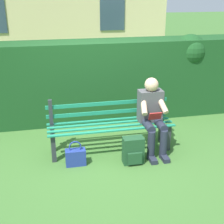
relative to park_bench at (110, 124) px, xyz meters
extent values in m
plane|color=#3D6B2D|center=(0.00, 0.06, -0.44)|extent=(60.00, 60.00, 0.00)
cube|color=#2D3338|center=(-0.92, 0.23, -0.22)|extent=(0.07, 0.07, 0.45)
cube|color=#2D3338|center=(0.92, 0.23, -0.22)|extent=(0.07, 0.07, 0.45)
cube|color=#2D3338|center=(-0.92, -0.11, -0.22)|extent=(0.07, 0.07, 0.45)
cube|color=#2D3338|center=(0.92, -0.11, -0.22)|extent=(0.07, 0.07, 0.45)
cube|color=#1E8460|center=(0.00, -0.16, 0.01)|extent=(2.01, 0.06, 0.02)
cube|color=#1E8460|center=(0.00, -0.01, 0.01)|extent=(2.01, 0.06, 0.02)
cube|color=#1E8460|center=(0.00, 0.13, 0.01)|extent=(2.01, 0.06, 0.02)
cube|color=#1E8460|center=(0.00, 0.28, 0.01)|extent=(2.01, 0.06, 0.02)
cube|color=#2D3338|center=(-0.92, -0.15, 0.23)|extent=(0.06, 0.06, 0.41)
cube|color=#2D3338|center=(0.92, -0.15, 0.23)|extent=(0.06, 0.06, 0.41)
cube|color=#1E8460|center=(0.00, -0.15, 0.15)|extent=(2.01, 0.02, 0.06)
cube|color=#1E8460|center=(0.00, -0.15, 0.31)|extent=(2.01, 0.02, 0.06)
cube|color=#4C4C51|center=(-0.65, 0.04, 0.28)|extent=(0.38, 0.22, 0.52)
sphere|color=#D8AD8C|center=(-0.65, 0.06, 0.64)|extent=(0.22, 0.22, 0.22)
cylinder|color=#232838|center=(-0.75, 0.25, 0.04)|extent=(0.13, 0.42, 0.13)
cylinder|color=#232838|center=(-0.55, 0.25, 0.04)|extent=(0.13, 0.42, 0.13)
cylinder|color=#232838|center=(-0.75, 0.46, -0.21)|extent=(0.12, 0.12, 0.47)
cylinder|color=#232838|center=(-0.55, 0.46, -0.21)|extent=(0.12, 0.12, 0.47)
cube|color=#232838|center=(-0.75, 0.54, -0.41)|extent=(0.10, 0.24, 0.07)
cube|color=#232838|center=(-0.55, 0.54, -0.41)|extent=(0.10, 0.24, 0.07)
cylinder|color=#D8AD8C|center=(-0.80, 0.18, 0.35)|extent=(0.14, 0.32, 0.26)
cylinder|color=#D8AD8C|center=(-0.50, 0.18, 0.35)|extent=(0.14, 0.32, 0.26)
cube|color=#B22626|center=(-0.65, 0.30, 0.21)|extent=(0.20, 0.07, 0.13)
cube|color=#19471E|center=(-0.16, -1.40, 0.34)|extent=(5.83, 0.72, 1.56)
sphere|color=#19471E|center=(-1.91, -1.29, 0.89)|extent=(0.65, 0.65, 0.65)
sphere|color=#19471E|center=(1.30, -1.47, 0.81)|extent=(0.58, 0.58, 0.58)
cube|color=#334756|center=(-1.52, -6.95, 1.22)|extent=(0.90, 0.04, 1.20)
cube|color=#1E4728|center=(-0.25, 0.51, -0.23)|extent=(0.31, 0.18, 0.42)
cube|color=#1E4728|center=(-0.25, 0.62, -0.32)|extent=(0.22, 0.04, 0.19)
cylinder|color=#1E4728|center=(-0.35, 0.41, -0.21)|extent=(0.04, 0.04, 0.25)
cylinder|color=#1E4728|center=(-0.16, 0.41, -0.21)|extent=(0.04, 0.04, 0.25)
cube|color=navy|center=(0.61, 0.40, -0.32)|extent=(0.30, 0.15, 0.25)
torus|color=navy|center=(0.61, 0.40, -0.14)|extent=(0.19, 0.02, 0.19)
camera|label=1|loc=(0.93, 4.56, 2.05)|focal=50.31mm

